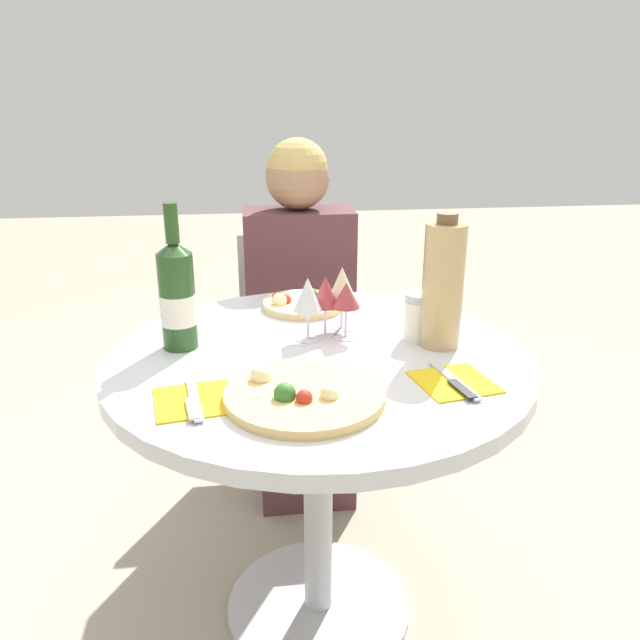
{
  "coord_description": "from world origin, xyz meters",
  "views": [
    {
      "loc": [
        -0.16,
        -1.3,
        1.31
      ],
      "look_at": [
        -0.0,
        -0.05,
        0.85
      ],
      "focal_mm": 35.0,
      "sensor_mm": 36.0,
      "label": 1
    }
  ],
  "objects_px": {
    "seated_diner": "(301,332)",
    "dining_table": "(318,409)",
    "wine_bottle": "(177,296)",
    "pizza_large": "(303,394)",
    "tall_carafe": "(443,285)",
    "chair_behind_diner": "(298,355)"
  },
  "relations": [
    {
      "from": "chair_behind_diner",
      "to": "dining_table",
      "type": "bearing_deg",
      "value": 88.34
    },
    {
      "from": "chair_behind_diner",
      "to": "wine_bottle",
      "type": "xyz_separation_m",
      "value": [
        -0.34,
        -0.72,
        0.47
      ]
    },
    {
      "from": "dining_table",
      "to": "chair_behind_diner",
      "type": "distance_m",
      "value": 0.82
    },
    {
      "from": "seated_diner",
      "to": "pizza_large",
      "type": "distance_m",
      "value": 0.92
    },
    {
      "from": "dining_table",
      "to": "wine_bottle",
      "type": "height_order",
      "value": "wine_bottle"
    },
    {
      "from": "chair_behind_diner",
      "to": "seated_diner",
      "type": "relative_size",
      "value": 0.7
    },
    {
      "from": "chair_behind_diner",
      "to": "pizza_large",
      "type": "distance_m",
      "value": 1.08
    },
    {
      "from": "seated_diner",
      "to": "pizza_large",
      "type": "height_order",
      "value": "seated_diner"
    },
    {
      "from": "dining_table",
      "to": "wine_bottle",
      "type": "distance_m",
      "value": 0.42
    },
    {
      "from": "dining_table",
      "to": "pizza_large",
      "type": "height_order",
      "value": "pizza_large"
    },
    {
      "from": "pizza_large",
      "to": "wine_bottle",
      "type": "xyz_separation_m",
      "value": [
        -0.26,
        0.3,
        0.11
      ]
    },
    {
      "from": "pizza_large",
      "to": "tall_carafe",
      "type": "bearing_deg",
      "value": 34.87
    },
    {
      "from": "pizza_large",
      "to": "tall_carafe",
      "type": "distance_m",
      "value": 0.44
    },
    {
      "from": "wine_bottle",
      "to": "pizza_large",
      "type": "bearing_deg",
      "value": -49.79
    },
    {
      "from": "seated_diner",
      "to": "dining_table",
      "type": "bearing_deg",
      "value": 88.01
    },
    {
      "from": "pizza_large",
      "to": "wine_bottle",
      "type": "relative_size",
      "value": 0.93
    },
    {
      "from": "dining_table",
      "to": "seated_diner",
      "type": "distance_m",
      "value": 0.67
    },
    {
      "from": "seated_diner",
      "to": "tall_carafe",
      "type": "distance_m",
      "value": 0.78
    },
    {
      "from": "dining_table",
      "to": "seated_diner",
      "type": "xyz_separation_m",
      "value": [
        0.02,
        0.66,
        -0.06
      ]
    },
    {
      "from": "chair_behind_diner",
      "to": "tall_carafe",
      "type": "xyz_separation_m",
      "value": [
        0.27,
        -0.78,
        0.49
      ]
    },
    {
      "from": "pizza_large",
      "to": "tall_carafe",
      "type": "relative_size",
      "value": 1.0
    },
    {
      "from": "dining_table",
      "to": "tall_carafe",
      "type": "distance_m",
      "value": 0.41
    }
  ]
}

